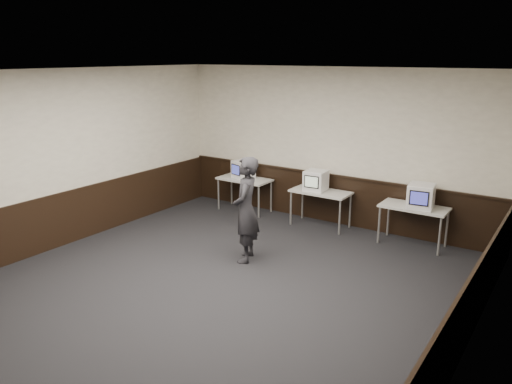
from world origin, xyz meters
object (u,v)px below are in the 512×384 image
Objects in this scene: desk_center at (321,194)px; desk_right at (414,210)px; emac_center at (316,181)px; person at (246,210)px; desk_left at (244,181)px; emac_right at (421,196)px; emac_left at (243,169)px.

desk_right is (1.90, 0.00, 0.00)m from desk_center.
person reaches higher than emac_center.
emac_center is at bearing -0.87° from desk_left.
desk_right is 2.27× the size of emac_right.
person is at bearing -36.99° from emac_left.
emac_center is (-0.11, -0.03, 0.28)m from desk_center.
person is at bearing -54.28° from desk_left.
desk_right is 3.15m from person.
desk_center is 2.04m from emac_right.
emac_right is (3.96, -0.08, 0.02)m from emac_left.
emac_left is at bearing 171.15° from emac_right.
desk_center is at bearing 149.25° from person.
emac_left is at bearing 179.67° from desk_right.
emac_left is at bearing 179.35° from desk_center.
emac_right is 3.19m from person.
emac_right is (3.92, -0.05, 0.29)m from desk_left.
desk_left is at bearing -168.66° from person.
desk_center is 0.66× the size of person.
desk_left is at bearing 171.47° from emac_right.
desk_center is at bearing 16.10° from emac_left.
desk_left is at bearing 180.00° from desk_right.
emac_right reaches higher than emac_center.
emac_left reaches higher than desk_right.
person is at bearing -96.37° from desk_center.
emac_right is at bearing 110.15° from person.
emac_right is (0.12, -0.05, 0.29)m from desk_right.
desk_left and desk_right have the same top height.
desk_right is (3.80, 0.00, 0.00)m from desk_left.
desk_right is 2.34× the size of emac_left.
person is (1.69, -2.31, -0.04)m from emac_left.
emac_center is at bearing 15.22° from emac_left.
desk_center is at bearing 170.74° from emac_right.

